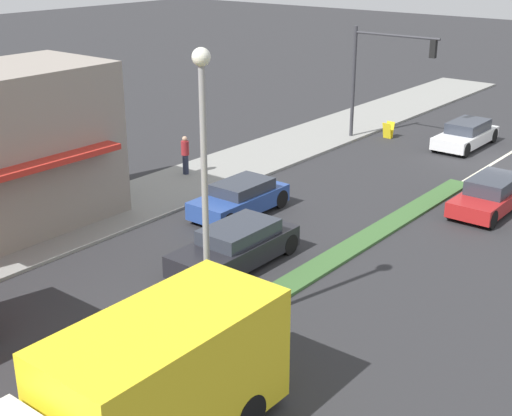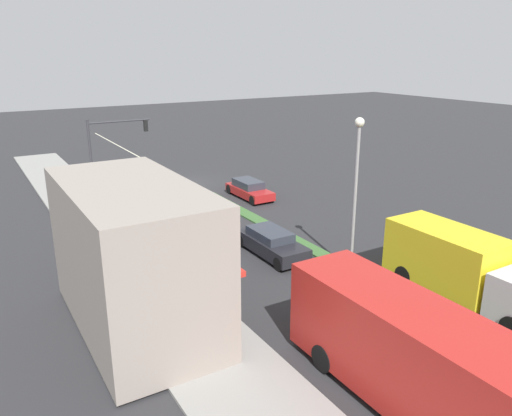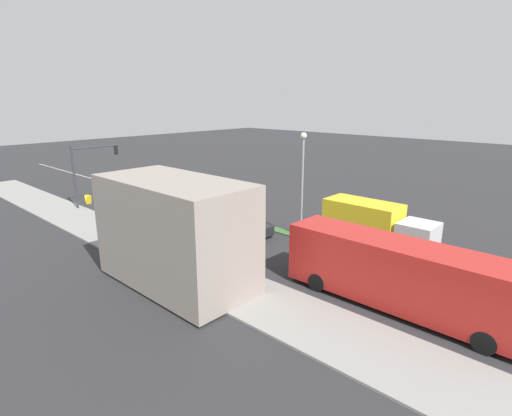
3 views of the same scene
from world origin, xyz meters
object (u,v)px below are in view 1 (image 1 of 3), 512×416
(pedestrian, at_px, (185,154))
(coupe_blue, at_px, (240,198))
(traffic_signal_main, at_px, (379,66))
(warning_aframe_sign, at_px, (388,130))
(delivery_truck, at_px, (133,402))
(sedan_dark, at_px, (236,247))
(van_white, at_px, (466,134))
(hatchback_red, at_px, (491,195))
(street_lamp, at_px, (204,161))

(pedestrian, xyz_separation_m, coupe_blue, (-4.78, 2.02, -0.39))
(traffic_signal_main, height_order, warning_aframe_sign, traffic_signal_main)
(warning_aframe_sign, bearing_deg, traffic_signal_main, 84.55)
(delivery_truck, relative_size, sedan_dark, 1.64)
(pedestrian, bearing_deg, van_white, -121.81)
(hatchback_red, bearing_deg, street_lamp, 80.81)
(van_white, bearing_deg, delivery_truck, 99.60)
(traffic_signal_main, xyz_separation_m, warning_aframe_sign, (-0.11, -1.16, -3.47))
(traffic_signal_main, distance_m, coupe_blue, 12.59)
(hatchback_red, height_order, van_white, hatchback_red)
(traffic_signal_main, bearing_deg, street_lamp, 107.55)
(sedan_dark, bearing_deg, coupe_blue, -51.83)
(traffic_signal_main, height_order, coupe_blue, traffic_signal_main)
(hatchback_red, bearing_deg, traffic_signal_main, -34.72)
(traffic_signal_main, height_order, van_white, traffic_signal_main)
(traffic_signal_main, relative_size, van_white, 1.28)
(street_lamp, bearing_deg, traffic_signal_main, -72.45)
(delivery_truck, bearing_deg, coupe_blue, -58.59)
(street_lamp, distance_m, hatchback_red, 14.39)
(pedestrian, relative_size, warning_aframe_sign, 2.03)
(delivery_truck, xyz_separation_m, hatchback_red, (0.00, -18.12, -0.84))
(street_lamp, xyz_separation_m, sedan_dark, (2.20, -3.71, -4.12))
(warning_aframe_sign, bearing_deg, pedestrian, 71.48)
(traffic_signal_main, height_order, pedestrian, traffic_signal_main)
(warning_aframe_sign, relative_size, hatchback_red, 0.19)
(delivery_truck, bearing_deg, pedestrian, -49.05)
(coupe_blue, height_order, van_white, van_white)
(warning_aframe_sign, xyz_separation_m, sedan_dark, (-3.81, 16.82, 0.23))
(coupe_blue, bearing_deg, traffic_signal_main, -84.69)
(delivery_truck, bearing_deg, traffic_signal_main, -70.79)
(hatchback_red, xyz_separation_m, coupe_blue, (7.20, 6.33, 0.00))
(delivery_truck, height_order, coupe_blue, delivery_truck)
(traffic_signal_main, distance_m, hatchback_red, 10.65)
(traffic_signal_main, xyz_separation_m, coupe_blue, (-1.12, 12.10, -3.27))
(sedan_dark, bearing_deg, traffic_signal_main, -75.93)
(street_lamp, height_order, delivery_truck, street_lamp)
(traffic_signal_main, height_order, street_lamp, street_lamp)
(coupe_blue, height_order, sedan_dark, sedan_dark)
(pedestrian, distance_m, delivery_truck, 18.29)
(street_lamp, distance_m, sedan_dark, 5.96)
(sedan_dark, bearing_deg, delivery_truck, 118.14)
(pedestrian, relative_size, van_white, 0.39)
(pedestrian, height_order, van_white, pedestrian)
(pedestrian, distance_m, sedan_dark, 9.42)
(traffic_signal_main, relative_size, sedan_dark, 1.22)
(pedestrian, relative_size, sedan_dark, 0.37)
(van_white, bearing_deg, sedan_dark, 90.00)
(pedestrian, distance_m, van_white, 14.38)
(van_white, bearing_deg, street_lamp, 95.84)
(coupe_blue, bearing_deg, street_lamp, 124.52)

